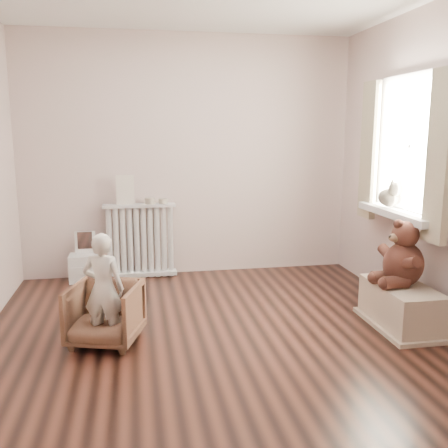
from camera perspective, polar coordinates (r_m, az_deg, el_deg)
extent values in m
cube|color=black|center=(4.03, -0.98, -12.51)|extent=(3.60, 3.60, 0.01)
cube|color=beige|center=(5.50, -4.08, 7.69)|extent=(3.60, 0.02, 2.60)
cube|color=beige|center=(1.97, 7.37, 2.05)|extent=(3.60, 0.02, 2.60)
cube|color=beige|center=(4.38, 23.02, 6.07)|extent=(0.02, 3.60, 2.60)
cube|color=white|center=(4.61, 20.70, 8.29)|extent=(0.03, 0.90, 1.10)
cube|color=silver|center=(4.62, 19.26, 1.14)|extent=(0.22, 1.10, 0.06)
cube|color=#B4AA89|center=(4.07, 23.41, 7.01)|extent=(0.06, 0.26, 1.30)
cube|color=#B4AA89|center=(5.06, 16.25, 8.04)|extent=(0.06, 0.26, 1.30)
cube|color=silver|center=(5.47, -9.54, -2.08)|extent=(0.77, 0.15, 0.81)
cube|color=beige|center=(5.38, -11.23, 3.86)|extent=(0.19, 0.02, 0.31)
cylinder|color=#A59E8C|center=(5.39, -8.50, 2.64)|extent=(0.11, 0.11, 0.07)
cylinder|color=#A59E8C|center=(5.40, -6.98, 2.62)|extent=(0.09, 0.09, 0.05)
cube|color=silver|center=(5.50, -15.56, -3.51)|extent=(0.34, 0.24, 0.53)
imported|color=brown|center=(3.91, -13.43, -9.93)|extent=(0.62, 0.63, 0.46)
imported|color=beige|center=(3.80, -13.61, -7.23)|extent=(0.35, 0.29, 0.84)
cube|color=#BEAC91|center=(4.36, 19.61, -8.53)|extent=(0.39, 0.74, 0.35)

